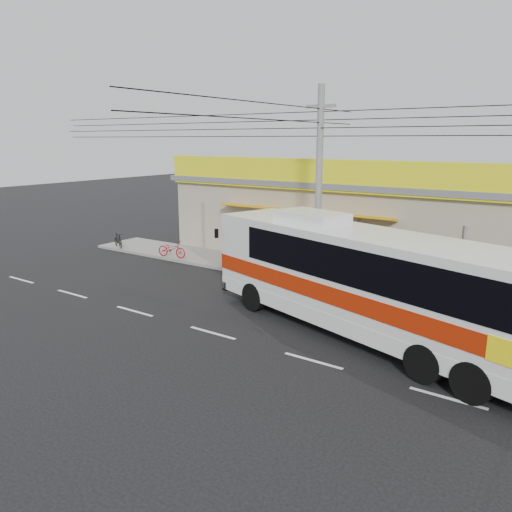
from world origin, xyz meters
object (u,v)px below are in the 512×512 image
Objects in this scene: motorbike_red at (172,249)px; motorbike_dark at (118,240)px; coach_bus at (373,278)px; utility_pole at (321,123)px.

motorbike_red is 4.61m from motorbike_dark.
coach_bus reaches higher than motorbike_red.
motorbike_red is 0.05× the size of utility_pole.
coach_bus is 7.88m from utility_pole.
motorbike_red reaches higher than motorbike_dark.
coach_bus is at bearing -116.17° from motorbike_red.
utility_pole is at bearing 152.85° from coach_bus.
utility_pole is (14.04, -0.57, 6.72)m from motorbike_dark.
coach_bus is at bearing -44.15° from utility_pole.
motorbike_red is at bearing 176.96° from utility_pole.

